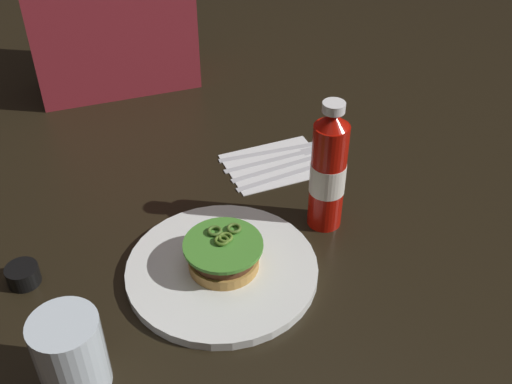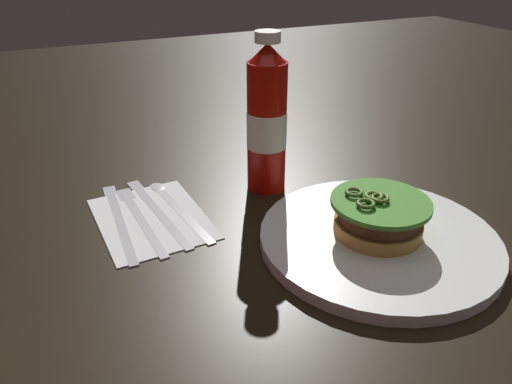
{
  "view_description": "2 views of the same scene",
  "coord_description": "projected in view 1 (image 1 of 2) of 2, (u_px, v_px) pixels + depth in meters",
  "views": [
    {
      "loc": [
        -0.1,
        -0.74,
        0.69
      ],
      "look_at": [
        0.16,
        0.01,
        0.07
      ],
      "focal_mm": 43.49,
      "sensor_mm": 36.0,
      "label": 1
    },
    {
      "loc": [
        -0.32,
        0.26,
        0.35
      ],
      "look_at": [
        0.17,
        0.04,
        0.06
      ],
      "focal_mm": 34.07,
      "sensor_mm": 36.0,
      "label": 2
    }
  ],
  "objects": [
    {
      "name": "ground_plane",
      "position": [
        164.0,
        247.0,
        1.0
      ],
      "size": [
        3.0,
        3.0,
        0.0
      ],
      "primitive_type": "plane",
      "color": "black"
    },
    {
      "name": "dinner_plate",
      "position": [
        222.0,
        270.0,
        0.95
      ],
      "size": [
        0.3,
        0.3,
        0.02
      ],
      "primitive_type": "cylinder",
      "color": "white",
      "rests_on": "ground_plane"
    },
    {
      "name": "burger_sandwich",
      "position": [
        223.0,
        254.0,
        0.94
      ],
      "size": [
        0.12,
        0.12,
        0.05
      ],
      "color": "#B88641",
      "rests_on": "dinner_plate"
    },
    {
      "name": "ketchup_bottle",
      "position": [
        328.0,
        171.0,
        0.99
      ],
      "size": [
        0.06,
        0.06,
        0.23
      ],
      "color": "#AB0F06",
      "rests_on": "ground_plane"
    },
    {
      "name": "water_glass",
      "position": [
        71.0,
        354.0,
        0.77
      ],
      "size": [
        0.09,
        0.09,
        0.12
      ],
      "primitive_type": "cylinder",
      "color": "silver",
      "rests_on": "ground_plane"
    },
    {
      "name": "condiment_cup",
      "position": [
        23.0,
        275.0,
        0.94
      ],
      "size": [
        0.05,
        0.05,
        0.03
      ],
      "primitive_type": "cylinder",
      "color": "black",
      "rests_on": "ground_plane"
    },
    {
      "name": "napkin",
      "position": [
        275.0,
        164.0,
        1.18
      ],
      "size": [
        0.19,
        0.15,
        0.0
      ],
      "primitive_type": "cube",
      "rotation": [
        0.0,
        0.0,
        0.05
      ],
      "color": "white",
      "rests_on": "ground_plane"
    },
    {
      "name": "spoon_utensil",
      "position": [
        298.0,
        170.0,
        1.16
      ],
      "size": [
        0.2,
        0.04,
        0.0
      ],
      "color": "silver",
      "rests_on": "napkin"
    },
    {
      "name": "butter_knife",
      "position": [
        290.0,
        163.0,
        1.18
      ],
      "size": [
        0.22,
        0.04,
        0.0
      ],
      "color": "silver",
      "rests_on": "napkin"
    },
    {
      "name": "fork_utensil",
      "position": [
        281.0,
        156.0,
        1.2
      ],
      "size": [
        0.2,
        0.03,
        0.0
      ],
      "color": "silver",
      "rests_on": "napkin"
    },
    {
      "name": "steak_knife",
      "position": [
        280.0,
        149.0,
        1.22
      ],
      "size": [
        0.22,
        0.02,
        0.0
      ],
      "color": "silver",
      "rests_on": "napkin"
    }
  ]
}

